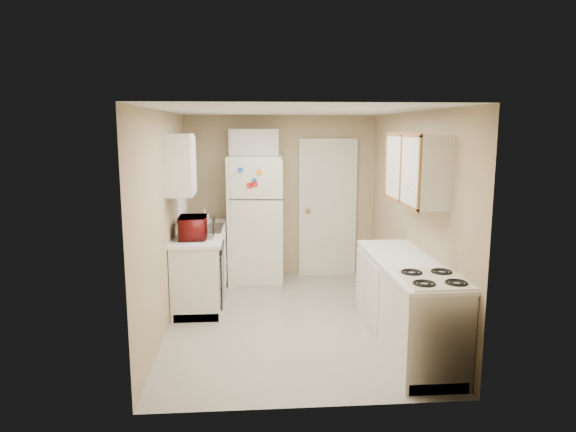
{
  "coord_description": "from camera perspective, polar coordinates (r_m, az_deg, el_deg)",
  "views": [
    {
      "loc": [
        -0.47,
        -5.67,
        2.21
      ],
      "look_at": [
        0.0,
        0.5,
        1.15
      ],
      "focal_mm": 32.0,
      "sensor_mm": 36.0,
      "label": 1
    }
  ],
  "objects": [
    {
      "name": "interior_door",
      "position": [
        7.71,
        4.42,
        0.82
      ],
      "size": [
        0.86,
        0.06,
        2.08
      ],
      "primitive_type": "cube",
      "color": "beige",
      "rests_on": "floor"
    },
    {
      "name": "left_counter",
      "position": [
        6.83,
        -9.54,
        -5.34
      ],
      "size": [
        0.6,
        1.8,
        0.9
      ],
      "primitive_type": "cube",
      "color": "silver",
      "rests_on": "floor"
    },
    {
      "name": "refrigerator",
      "position": [
        7.39,
        -3.51,
        -0.4
      ],
      "size": [
        0.83,
        0.81,
        1.83
      ],
      "primitive_type": "cube",
      "rotation": [
        0.0,
        0.0,
        -0.11
      ],
      "color": "beige",
      "rests_on": "floor"
    },
    {
      "name": "wall_front",
      "position": [
        3.93,
        2.66,
        -5.2
      ],
      "size": [
        2.8,
        2.8,
        0.0
      ],
      "primitive_type": "plane",
      "color": "tan",
      "rests_on": "floor"
    },
    {
      "name": "ceiling",
      "position": [
        5.69,
        0.39,
        11.63
      ],
      "size": [
        3.8,
        3.8,
        0.0
      ],
      "primitive_type": "plane",
      "color": "white",
      "rests_on": "floor"
    },
    {
      "name": "cabinet_over_fridge",
      "position": [
        7.42,
        -3.85,
        8.08
      ],
      "size": [
        0.7,
        0.3,
        0.4
      ],
      "primitive_type": "cube",
      "color": "silver",
      "rests_on": "wall_back"
    },
    {
      "name": "wall_right",
      "position": [
        6.06,
        13.69,
        -0.16
      ],
      "size": [
        3.8,
        3.8,
        0.0
      ],
      "primitive_type": "plane",
      "color": "tan",
      "rests_on": "floor"
    },
    {
      "name": "wall_back",
      "position": [
        7.65,
        -0.79,
        2.14
      ],
      "size": [
        2.8,
        2.8,
        0.0
      ],
      "primitive_type": "plane",
      "color": "tan",
      "rests_on": "floor"
    },
    {
      "name": "right_counter",
      "position": [
        5.41,
        12.94,
        -9.52
      ],
      "size": [
        0.6,
        2.0,
        0.9
      ],
      "primitive_type": "cube",
      "color": "silver",
      "rests_on": "floor"
    },
    {
      "name": "wall_left",
      "position": [
        5.84,
        -13.46,
        -0.52
      ],
      "size": [
        3.8,
        3.8,
        0.0
      ],
      "primitive_type": "plane",
      "color": "tan",
      "rests_on": "floor"
    },
    {
      "name": "upper_cabinet_left",
      "position": [
        5.96,
        -11.93,
        5.56
      ],
      "size": [
        0.3,
        0.45,
        0.7
      ],
      "primitive_type": "cube",
      "color": "silver",
      "rests_on": "wall_left"
    },
    {
      "name": "upper_cabinet_right",
      "position": [
        5.47,
        14.06,
        5.12
      ],
      "size": [
        0.3,
        1.2,
        0.7
      ],
      "primitive_type": "cube",
      "color": "silver",
      "rests_on": "wall_right"
    },
    {
      "name": "stove",
      "position": [
        4.87,
        15.55,
        -12.34
      ],
      "size": [
        0.55,
        0.68,
        0.82
      ],
      "primitive_type": "cube",
      "rotation": [
        0.0,
        0.0,
        -0.01
      ],
      "color": "beige",
      "rests_on": "floor"
    },
    {
      "name": "microwave",
      "position": [
        6.28,
        -10.5,
        -1.09
      ],
      "size": [
        0.49,
        0.29,
        0.32
      ],
      "primitive_type": "imported",
      "rotation": [
        0.0,
        0.0,
        1.62
      ],
      "color": "maroon",
      "rests_on": "left_counter"
    },
    {
      "name": "dishwasher",
      "position": [
        6.22,
        -7.36,
        -6.41
      ],
      "size": [
        0.03,
        0.58,
        0.72
      ],
      "primitive_type": "cube",
      "color": "black",
      "rests_on": "floor"
    },
    {
      "name": "window_blinds",
      "position": [
        6.81,
        -11.88,
        4.37
      ],
      "size": [
        0.1,
        0.98,
        1.08
      ],
      "primitive_type": "cube",
      "color": "silver",
      "rests_on": "wall_left"
    },
    {
      "name": "soap_bottle",
      "position": [
        7.12,
        -9.24,
        -0.19
      ],
      "size": [
        0.12,
        0.12,
        0.22
      ],
      "primitive_type": "imported",
      "rotation": [
        0.0,
        0.0,
        -0.18
      ],
      "color": "white",
      "rests_on": "left_counter"
    },
    {
      "name": "floor",
      "position": [
        6.11,
        0.36,
        -11.5
      ],
      "size": [
        3.8,
        3.8,
        0.0
      ],
      "primitive_type": "plane",
      "color": "#B6B2A3",
      "rests_on": "ground"
    },
    {
      "name": "sink",
      "position": [
        6.89,
        -9.52,
        -1.72
      ],
      "size": [
        0.54,
        0.74,
        0.16
      ],
      "primitive_type": "cube",
      "color": "gray",
      "rests_on": "left_counter"
    }
  ]
}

